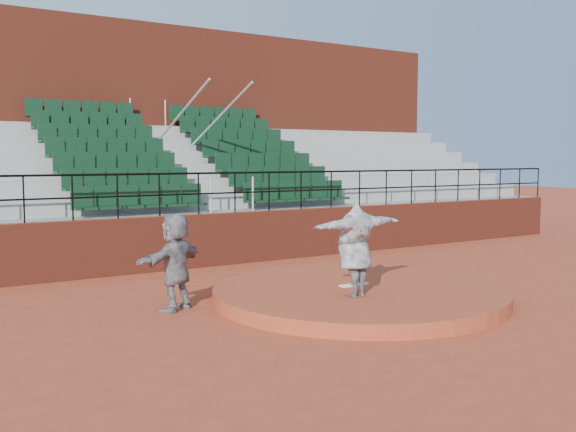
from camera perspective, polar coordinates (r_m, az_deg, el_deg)
name	(u,v)px	position (r m, az deg, el deg)	size (l,w,h in m)	color
ground	(359,300)	(12.27, 6.31, -7.42)	(90.00, 90.00, 0.00)	#A13E24
pitchers_mound	(359,293)	(12.24, 6.32, -6.85)	(5.50, 5.50, 0.25)	#A44024
pitching_rubber	(354,285)	(12.33, 5.89, -6.10)	(0.60, 0.15, 0.03)	white
boundary_wall	(235,238)	(16.31, -4.71, -1.96)	(24.00, 0.30, 1.30)	maroon
wall_railing	(235,184)	(16.19, -4.74, 2.89)	(24.04, 0.05, 1.03)	black
seating_deck	(179,199)	(19.52, -9.70, 1.50)	(24.00, 5.97, 4.63)	gray
press_box_facade	(133,133)	(23.20, -13.58, 7.21)	(24.00, 3.00, 7.10)	maroon
pitcher	(355,250)	(11.25, 5.98, -3.00)	(2.03, 0.55, 1.65)	black
fielder	(175,261)	(11.44, -9.97, -4.00)	(1.60, 0.51, 1.72)	black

